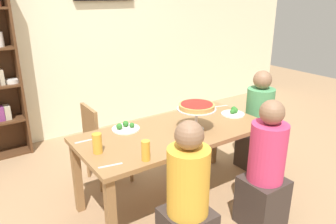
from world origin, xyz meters
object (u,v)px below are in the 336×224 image
(deep_dish_pizza_stand, at_px, (197,108))
(beer_glass_amber_tall, at_px, (97,143))
(beer_glass_amber_short, at_px, (146,151))
(cutlery_fork_near, at_px, (220,106))
(chair_far_left, at_px, (101,140))
(cutlery_fork_far, at_px, (85,141))
(salad_plate_far_diner, at_px, (125,128))
(diner_near_left, at_px, (188,207))
(salad_plate_near_diner, at_px, (233,112))
(salad_plate_spare, at_px, (198,108))
(diner_head_east, at_px, (258,128))
(water_glass_clear_near, at_px, (186,140))
(diner_near_right, at_px, (265,175))
(dining_table, at_px, (174,139))
(cutlery_knife_near, at_px, (110,166))

(deep_dish_pizza_stand, bearing_deg, beer_glass_amber_tall, 175.46)
(beer_glass_amber_short, xyz_separation_m, cutlery_fork_near, (1.32, 0.61, -0.08))
(chair_far_left, bearing_deg, cutlery_fork_far, -35.67)
(cutlery_fork_near, bearing_deg, salad_plate_far_diner, 15.10)
(salad_plate_far_diner, distance_m, cutlery_fork_near, 1.17)
(diner_near_left, distance_m, beer_glass_amber_tall, 0.85)
(diner_near_left, height_order, salad_plate_far_diner, diner_near_left)
(salad_plate_near_diner, height_order, cutlery_fork_far, salad_plate_near_diner)
(beer_glass_amber_short, relative_size, cutlery_fork_near, 0.88)
(salad_plate_far_diner, height_order, salad_plate_spare, salad_plate_far_diner)
(salad_plate_near_diner, xyz_separation_m, cutlery_fork_far, (-1.51, 0.24, -0.02))
(salad_plate_far_diner, bearing_deg, diner_near_left, -91.49)
(diner_head_east, height_order, salad_plate_spare, diner_head_east)
(chair_far_left, distance_m, beer_glass_amber_short, 1.10)
(chair_far_left, distance_m, water_glass_clear_near, 1.11)
(diner_near_right, bearing_deg, diner_near_left, 88.56)
(dining_table, xyz_separation_m, cutlery_fork_far, (-0.76, 0.24, 0.09))
(beer_glass_amber_short, bearing_deg, water_glass_clear_near, 3.56)
(beer_glass_amber_short, relative_size, cutlery_knife_near, 0.88)
(deep_dish_pizza_stand, height_order, water_glass_clear_near, deep_dish_pizza_stand)
(deep_dish_pizza_stand, height_order, beer_glass_amber_tall, deep_dish_pizza_stand)
(salad_plate_near_diner, relative_size, beer_glass_amber_tall, 1.46)
(beer_glass_amber_tall, distance_m, cutlery_knife_near, 0.26)
(beer_glass_amber_tall, bearing_deg, dining_table, 1.79)
(salad_plate_spare, xyz_separation_m, cutlery_knife_near, (-1.32, -0.61, -0.01))
(diner_head_east, distance_m, salad_plate_spare, 0.74)
(salad_plate_near_diner, bearing_deg, salad_plate_spare, 119.59)
(beer_glass_amber_short, height_order, cutlery_fork_far, beer_glass_amber_short)
(diner_near_left, distance_m, salad_plate_far_diner, 1.02)
(beer_glass_amber_short, relative_size, water_glass_clear_near, 1.64)
(cutlery_knife_near, bearing_deg, salad_plate_spare, 35.90)
(diner_near_left, bearing_deg, cutlery_fork_far, 21.74)
(diner_near_left, xyz_separation_m, deep_dish_pizza_stand, (0.56, 0.61, 0.46))
(beer_glass_amber_short, bearing_deg, dining_table, 34.12)
(chair_far_left, distance_m, salad_plate_far_diner, 0.51)
(diner_head_east, bearing_deg, beer_glass_amber_short, 11.66)
(salad_plate_near_diner, height_order, salad_plate_far_diner, same)
(beer_glass_amber_short, height_order, water_glass_clear_near, beer_glass_amber_short)
(salad_plate_near_diner, bearing_deg, diner_head_east, 0.63)
(cutlery_fork_near, bearing_deg, deep_dish_pizza_stand, 45.11)
(salad_plate_far_diner, bearing_deg, dining_table, -37.35)
(chair_far_left, relative_size, cutlery_fork_near, 4.83)
(beer_glass_amber_short, distance_m, cutlery_knife_near, 0.28)
(salad_plate_far_diner, distance_m, beer_glass_amber_short, 0.64)
(dining_table, relative_size, salad_plate_near_diner, 7.44)
(salad_plate_spare, bearing_deg, chair_far_left, 159.75)
(diner_near_left, relative_size, beer_glass_amber_tall, 7.07)
(salad_plate_far_diner, bearing_deg, diner_near_right, -52.14)
(beer_glass_amber_tall, bearing_deg, cutlery_fork_near, 10.36)
(dining_table, xyz_separation_m, beer_glass_amber_short, (-0.51, -0.34, 0.17))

